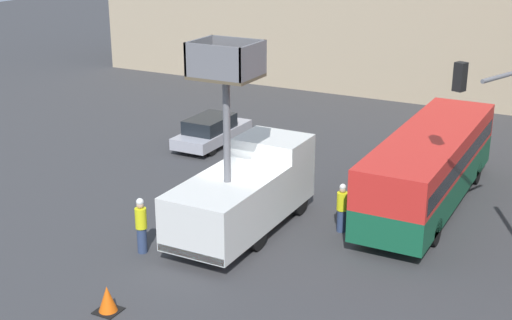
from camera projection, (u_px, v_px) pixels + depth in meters
name	position (u px, v px, depth m)	size (l,w,h in m)	color
ground_plane	(247.00, 228.00, 25.34)	(120.00, 120.00, 0.00)	#38383A
utility_truck	(245.00, 189.00, 24.70)	(2.49, 6.72, 6.86)	silver
city_bus	(430.00, 163.00, 26.73)	(2.56, 10.60, 2.92)	#145638
road_worker_near_truck	(141.00, 225.00, 23.21)	(0.38, 0.38, 1.92)	navy
road_worker_directing	(342.00, 208.00, 24.79)	(0.38, 0.38, 1.78)	navy
traffic_cone_near_truck	(107.00, 300.00, 19.91)	(0.69, 0.69, 0.79)	black
parked_car_curbside	(211.00, 131.00, 34.09)	(1.82, 4.64, 1.45)	#A8A8B2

